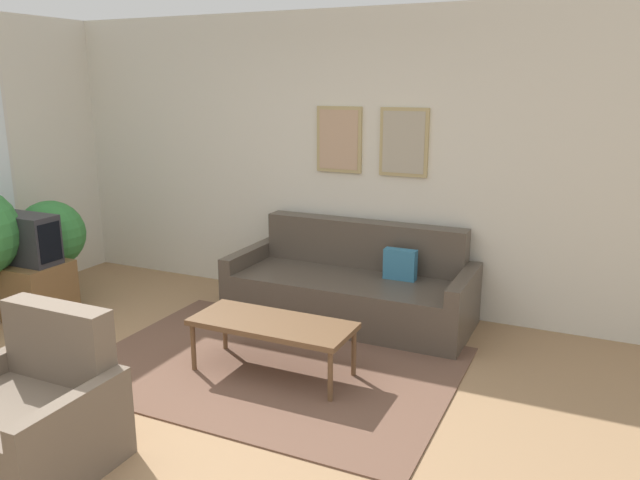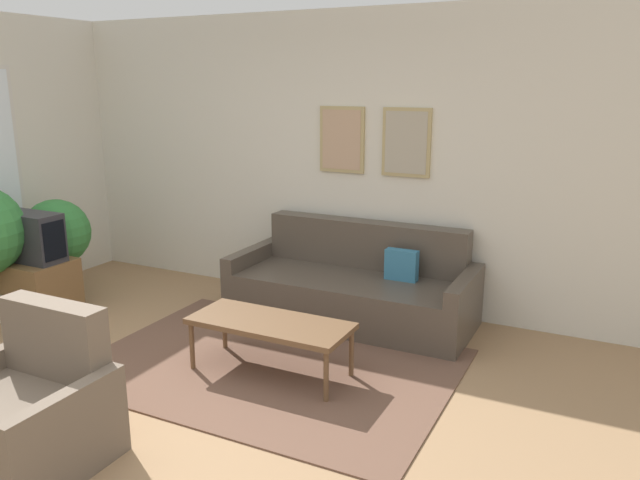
# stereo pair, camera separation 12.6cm
# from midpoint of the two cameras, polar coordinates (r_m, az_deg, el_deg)

# --- Properties ---
(ground_plane) EXTENTS (16.00, 16.00, 0.00)m
(ground_plane) POSITION_cam_midpoint_polar(r_m,az_deg,el_deg) (4.16, -16.37, -16.19)
(ground_plane) COLOR #997551
(area_rug) EXTENTS (2.68, 1.92, 0.01)m
(area_rug) POSITION_cam_midpoint_polar(r_m,az_deg,el_deg) (4.77, -3.86, -11.37)
(area_rug) COLOR brown
(area_rug) RESTS_ON ground_plane
(wall_back) EXTENTS (8.00, 0.09, 2.70)m
(wall_back) POSITION_cam_midpoint_polar(r_m,az_deg,el_deg) (5.95, 1.11, 7.38)
(wall_back) COLOR beige
(wall_back) RESTS_ON ground_plane
(couch) EXTENTS (2.14, 0.90, 0.84)m
(couch) POSITION_cam_midpoint_polar(r_m,az_deg,el_deg) (5.57, 3.72, -4.42)
(couch) COLOR #4C4238
(couch) RESTS_ON ground_plane
(coffee_table) EXTENTS (1.17, 0.49, 0.41)m
(coffee_table) POSITION_cam_midpoint_polar(r_m,az_deg,el_deg) (4.52, -3.78, -7.81)
(coffee_table) COLOR brown
(coffee_table) RESTS_ON ground_plane
(tv_stand) EXTENTS (0.72, 0.51, 0.50)m
(tv_stand) POSITION_cam_midpoint_polar(r_m,az_deg,el_deg) (6.27, -24.22, -3.88)
(tv_stand) COLOR brown
(tv_stand) RESTS_ON ground_plane
(tv) EXTENTS (0.69, 0.28, 0.44)m
(tv) POSITION_cam_midpoint_polar(r_m,az_deg,el_deg) (6.14, -24.65, 0.29)
(tv) COLOR #2D2D33
(tv) RESTS_ON tv_stand
(armchair) EXTENTS (0.88, 0.76, 0.86)m
(armchair) POSITION_cam_midpoint_polar(r_m,az_deg,el_deg) (3.91, -24.56, -14.33)
(armchair) COLOR #6B5B4C
(armchair) RESTS_ON ground_plane
(potted_plant_by_window) EXTENTS (0.63, 0.63, 0.99)m
(potted_plant_by_window) POSITION_cam_midpoint_polar(r_m,az_deg,el_deg) (6.43, -22.41, 0.30)
(potted_plant_by_window) COLOR #383D42
(potted_plant_by_window) RESTS_ON ground_plane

